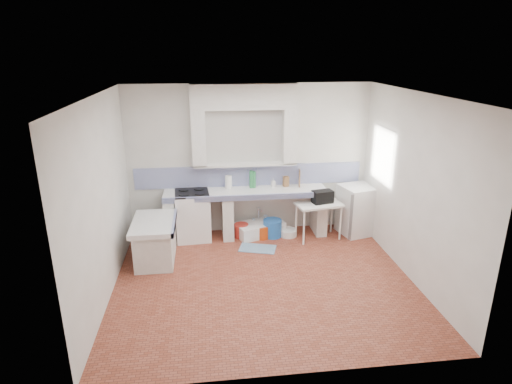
{
  "coord_description": "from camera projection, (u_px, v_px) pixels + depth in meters",
  "views": [
    {
      "loc": [
        -0.82,
        -5.69,
        3.39
      ],
      "look_at": [
        0.0,
        1.0,
        1.1
      ],
      "focal_mm": 29.89,
      "sensor_mm": 36.0,
      "label": 1
    }
  ],
  "objects": [
    {
      "name": "wall_front",
      "position": [
        293.0,
        260.0,
        4.2
      ],
      "size": [
        4.5,
        0.0,
        4.5
      ],
      "primitive_type": "plane",
      "rotation": [
        -1.57,
        0.0,
        0.0
      ],
      "color": "silver",
      "rests_on": "ground"
    },
    {
      "name": "fridge",
      "position": [
        357.0,
        210.0,
        8.1
      ],
      "size": [
        0.74,
        0.74,
        0.94
      ],
      "primitive_type": "cube",
      "rotation": [
        0.0,
        0.0,
        0.26
      ],
      "color": "white",
      "rests_on": "ground"
    },
    {
      "name": "peninsula_base",
      "position": [
        155.0,
        243.0,
        7.09
      ],
      "size": [
        0.6,
        1.0,
        0.62
      ],
      "primitive_type": "cube",
      "color": "silver",
      "rests_on": "ground"
    },
    {
      "name": "cutting_board",
      "position": [
        299.0,
        178.0,
        8.04
      ],
      "size": [
        0.06,
        0.22,
        0.3
      ],
      "primitive_type": "cube",
      "rotation": [
        0.0,
        0.0,
        -0.19
      ],
      "color": "brown",
      "rests_on": "counter_slab"
    },
    {
      "name": "counter_pier_mid",
      "position": [
        228.0,
        216.0,
        7.95
      ],
      "size": [
        0.2,
        0.55,
        0.82
      ],
      "primitive_type": "cube",
      "color": "silver",
      "rests_on": "ground"
    },
    {
      "name": "bucket_orange",
      "position": [
        262.0,
        232.0,
        7.97
      ],
      "size": [
        0.32,
        0.32,
        0.24
      ],
      "primitive_type": "cylinder",
      "rotation": [
        0.0,
        0.0,
        0.26
      ],
      "color": "#C7420F",
      "rests_on": "ground"
    },
    {
      "name": "water_bottle_a",
      "position": [
        254.0,
        225.0,
        8.23
      ],
      "size": [
        0.09,
        0.09,
        0.27
      ],
      "primitive_type": "cylinder",
      "rotation": [
        0.0,
        0.0,
        0.19
      ],
      "color": "silver",
      "rests_on": "ground"
    },
    {
      "name": "water_bottle_b",
      "position": [
        266.0,
        223.0,
        8.25
      ],
      "size": [
        0.1,
        0.1,
        0.33
      ],
      "primitive_type": "cylinder",
      "rotation": [
        0.0,
        0.0,
        -0.19
      ],
      "color": "silver",
      "rests_on": "ground"
    },
    {
      "name": "side_table",
      "position": [
        318.0,
        221.0,
        7.89
      ],
      "size": [
        0.9,
        0.6,
        0.04
      ],
      "primitive_type": "cube",
      "rotation": [
        0.0,
        0.0,
        0.18
      ],
      "color": "white",
      "rests_on": "ground"
    },
    {
      "name": "green_bottle_b",
      "position": [
        251.0,
        179.0,
        7.93
      ],
      "size": [
        0.08,
        0.08,
        0.33
      ],
      "primitive_type": "cylinder",
      "rotation": [
        0.0,
        0.0,
        -0.07
      ],
      "color": "#297A42",
      "rests_on": "counter_slab"
    },
    {
      "name": "window_frame",
      "position": [
        392.0,
        156.0,
        7.43
      ],
      "size": [
        0.35,
        0.86,
        1.06
      ],
      "primitive_type": "cube",
      "color": "#382312",
      "rests_on": "ground"
    },
    {
      "name": "counter_pier_right",
      "position": [
        319.0,
        212.0,
        8.15
      ],
      "size": [
        0.2,
        0.55,
        0.82
      ],
      "primitive_type": "cube",
      "color": "silver",
      "rests_on": "ground"
    },
    {
      "name": "wall_back",
      "position": [
        250.0,
        160.0,
        7.96
      ],
      "size": [
        4.5,
        0.0,
        4.5
      ],
      "primitive_type": "plane",
      "rotation": [
        1.57,
        0.0,
        0.0
      ],
      "color": "silver",
      "rests_on": "ground"
    },
    {
      "name": "paper_towel",
      "position": [
        228.0,
        182.0,
        7.9
      ],
      "size": [
        0.13,
        0.13,
        0.25
      ],
      "primitive_type": "cylinder",
      "rotation": [
        0.0,
        0.0,
        -0.08
      ],
      "color": "white",
      "rests_on": "counter_slab"
    },
    {
      "name": "counter_slab",
      "position": [
        246.0,
        192.0,
        7.84
      ],
      "size": [
        3.0,
        0.6,
        0.08
      ],
      "primitive_type": "cube",
      "color": "white",
      "rests_on": "ground"
    },
    {
      "name": "peninsula_top",
      "position": [
        154.0,
        223.0,
        6.97
      ],
      "size": [
        0.7,
        1.1,
        0.08
      ],
      "primitive_type": "cube",
      "color": "white",
      "rests_on": "ground"
    },
    {
      "name": "counter_pier_left",
      "position": [
        171.0,
        219.0,
        7.83
      ],
      "size": [
        0.2,
        0.55,
        0.82
      ],
      "primitive_type": "cube",
      "color": "silver",
      "rests_on": "ground"
    },
    {
      "name": "green_bottle_a",
      "position": [
        254.0,
        180.0,
        7.94
      ],
      "size": [
        0.08,
        0.08,
        0.31
      ],
      "primitive_type": "cylinder",
      "rotation": [
        0.0,
        0.0,
        -0.23
      ],
      "color": "#297A42",
      "rests_on": "counter_slab"
    },
    {
      "name": "bucket_red",
      "position": [
        241.0,
        230.0,
        8.02
      ],
      "size": [
        0.34,
        0.34,
        0.25
      ],
      "primitive_type": "cylinder",
      "rotation": [
        0.0,
        0.0,
        0.29
      ],
      "color": "#B3291F",
      "rests_on": "ground"
    },
    {
      "name": "backsplash",
      "position": [
        250.0,
        175.0,
        8.05
      ],
      "size": [
        4.27,
        0.03,
        0.4
      ],
      "primitive_type": "cube",
      "color": "navy",
      "rests_on": "ground"
    },
    {
      "name": "sink",
      "position": [
        260.0,
        229.0,
        8.12
      ],
      "size": [
        1.0,
        0.76,
        0.21
      ],
      "primitive_type": "cube",
      "rotation": [
        0.0,
        0.0,
        0.35
      ],
      "color": "white",
      "rests_on": "ground"
    },
    {
      "name": "peninsula_lip",
      "position": [
        174.0,
        222.0,
        7.01
      ],
      "size": [
        0.04,
        1.1,
        0.1
      ],
      "primitive_type": "cube",
      "color": "navy",
      "rests_on": "ground"
    },
    {
      "name": "soap_bottle",
      "position": [
        273.0,
        183.0,
        8.01
      ],
      "size": [
        0.08,
        0.08,
        0.17
      ],
      "primitive_type": "imported",
      "rotation": [
        0.0,
        0.0,
        0.05
      ],
      "color": "white",
      "rests_on": "counter_slab"
    },
    {
      "name": "wall_left",
      "position": [
        102.0,
        201.0,
        5.83
      ],
      "size": [
        0.0,
        4.5,
        4.5
      ],
      "primitive_type": "plane",
      "rotation": [
        1.57,
        0.0,
        1.57
      ],
      "color": "silver",
      "rests_on": "ground"
    },
    {
      "name": "counter_lip",
      "position": [
        248.0,
        197.0,
        7.58
      ],
      "size": [
        3.0,
        0.04,
        0.1
      ],
      "primitive_type": "cube",
      "color": "navy",
      "rests_on": "ground"
    },
    {
      "name": "bucket_blue",
      "position": [
        272.0,
        228.0,
        8.03
      ],
      "size": [
        0.44,
        0.44,
        0.33
      ],
      "primitive_type": "cylinder",
      "rotation": [
        0.0,
        0.0,
        -0.33
      ],
      "color": "blue",
      "rests_on": "ground"
    },
    {
      "name": "rug",
      "position": [
        258.0,
        248.0,
        7.57
      ],
      "size": [
        0.71,
        0.53,
        0.01
      ],
      "primitive_type": "cube",
      "rotation": [
        0.0,
        0.0,
        -0.29
      ],
      "color": "#275C92",
      "rests_on": "ground"
    },
    {
      "name": "wall_right",
      "position": [
        414.0,
        188.0,
        6.34
      ],
      "size": [
        0.0,
        4.5,
        4.5
      ],
      "primitive_type": "plane",
      "rotation": [
        1.57,
        0.0,
        -1.57
      ],
      "color": "silver",
      "rests_on": "ground"
    },
    {
      "name": "floor",
      "position": [
        264.0,
        281.0,
        6.53
      ],
      "size": [
        4.5,
        4.5,
        0.0
      ],
      "primitive_type": "plane",
      "color": "brown",
      "rests_on": "ground"
    },
    {
      "name": "alcove_mass",
      "position": [
        244.0,
        97.0,
        7.46
      ],
      "size": [
        1.9,
        0.25,
        0.45
      ],
      "primitive_type": "cube",
      "color": "silver",
      "rests_on": "ground"
    },
    {
      "name": "lace_valance",
      "position": [
        387.0,
        134.0,
        7.29
      ],
      "size": [
        0.01,
        0.84,
        0.24
      ],
      "primitive_type": "cube",
      "color": "white",
      "rests_on": "ground"
    },
    {
      "name": "knife_block",
      "position": [
        286.0,
        181.0,
        8.03
      ],
      "size": [
        0.12,
        0.11,
        0.2
      ],
      "primitive_type": "cube",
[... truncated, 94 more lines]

